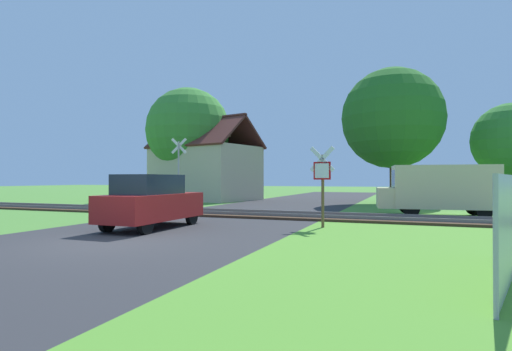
% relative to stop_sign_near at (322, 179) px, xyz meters
% --- Properties ---
extents(ground_plane, '(160.00, 160.00, 0.00)m').
position_rel_stop_sign_near_xyz_m(ground_plane, '(-4.48, -5.15, -1.64)').
color(ground_plane, '#4C8433').
extents(road_asphalt, '(7.91, 80.00, 0.01)m').
position_rel_stop_sign_near_xyz_m(road_asphalt, '(-4.48, -3.15, -1.63)').
color(road_asphalt, '#2D2D30').
rests_on(road_asphalt, ground).
extents(grass_verge, '(6.00, 20.00, 0.01)m').
position_rel_stop_sign_near_xyz_m(grass_verge, '(2.48, -7.15, -1.63)').
color(grass_verge, '#54912D').
rests_on(grass_verge, ground).
extents(rail_track, '(60.00, 2.60, 0.22)m').
position_rel_stop_sign_near_xyz_m(rail_track, '(-4.48, 3.14, -1.58)').
color(rail_track, '#422D1E').
rests_on(rail_track, ground).
extents(stop_sign_near, '(0.87, 0.20, 2.74)m').
position_rel_stop_sign_near_xyz_m(stop_sign_near, '(0.00, 0.00, 0.00)').
color(stop_sign_near, brown).
rests_on(stop_sign_near, ground).
extents(crossing_sign_far, '(0.86, 0.24, 3.89)m').
position_rel_stop_sign_near_xyz_m(crossing_sign_far, '(-9.01, 5.48, 0.59)').
color(crossing_sign_far, '#9E9EA5').
rests_on(crossing_sign_far, ground).
extents(house, '(8.91, 7.31, 6.47)m').
position_rel_stop_sign_near_xyz_m(house, '(-12.14, 14.42, 0.61)').
color(house, '#C6B293').
rests_on(house, ground).
extents(tree_right, '(6.55, 6.55, 8.88)m').
position_rel_stop_sign_near_xyz_m(tree_right, '(1.75, 14.15, 3.97)').
color(tree_right, '#513823').
rests_on(tree_right, ground).
extents(tree_left, '(6.64, 6.64, 8.84)m').
position_rel_stop_sign_near_xyz_m(tree_left, '(-13.58, 14.23, 3.88)').
color(tree_left, '#513823').
rests_on(tree_left, ground).
extents(tree_far, '(4.68, 4.68, 6.37)m').
position_rel_stop_sign_near_xyz_m(tree_far, '(8.72, 15.46, 2.39)').
color(tree_far, '#513823').
rests_on(tree_far, ground).
extents(mail_truck, '(5.09, 2.42, 2.24)m').
position_rel_stop_sign_near_xyz_m(mail_truck, '(3.97, 6.07, -0.40)').
color(mail_truck, beige).
rests_on(mail_truck, ground).
extents(parked_car, '(1.66, 4.01, 1.78)m').
position_rel_stop_sign_near_xyz_m(parked_car, '(-5.24, -2.22, -0.74)').
color(parked_car, maroon).
rests_on(parked_car, ground).
extents(fence_panel, '(1.15, 3.97, 1.70)m').
position_rel_stop_sign_near_xyz_m(fence_panel, '(4.19, -6.04, -0.79)').
color(fence_panel, '#9E9EA5').
rests_on(fence_panel, ground).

